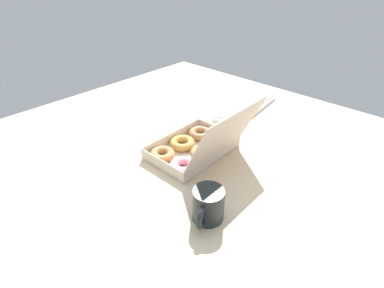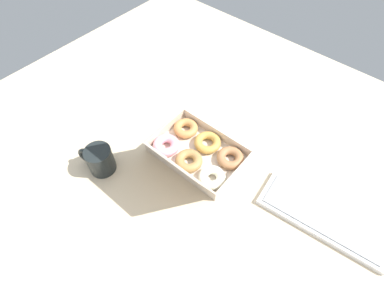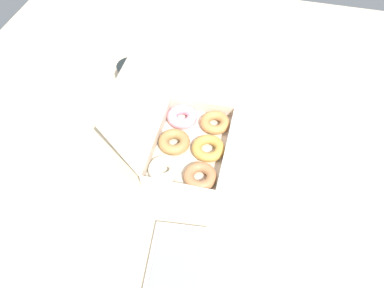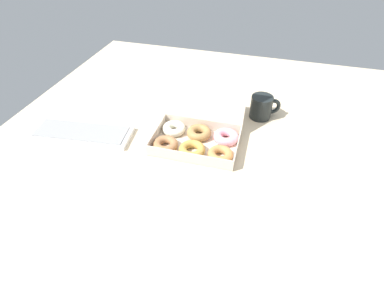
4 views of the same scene
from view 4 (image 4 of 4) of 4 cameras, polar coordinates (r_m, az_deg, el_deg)
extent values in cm
cube|color=beige|center=(120.86, 3.83, -0.06)|extent=(180.00, 180.00, 2.00)
cube|color=beige|center=(118.63, 0.75, -0.10)|extent=(33.32, 22.70, 0.40)
cube|color=beige|center=(121.24, -6.74, 2.08)|extent=(0.67, 22.31, 4.54)
cube|color=beige|center=(115.08, 8.65, -0.50)|extent=(0.67, 22.31, 4.54)
cube|color=beige|center=(109.00, -0.68, -2.64)|extent=(32.26, 0.79, 4.54)
cube|color=beige|center=(125.57, 2.01, 3.85)|extent=(32.26, 0.79, 4.54)
cube|color=beige|center=(122.97, 2.69, 9.83)|extent=(33.17, 10.23, 20.36)
torus|color=#AF774C|center=(116.12, -5.08, -0.10)|extent=(10.87, 10.87, 3.13)
torus|color=gold|center=(113.38, 0.01, -1.07)|extent=(11.42, 11.42, 3.03)
torus|color=tan|center=(111.74, 5.42, -2.00)|extent=(11.37, 11.37, 3.12)
torus|color=white|center=(124.13, -3.44, 2.97)|extent=(13.47, 13.47, 3.30)
torus|color=#A97E47|center=(121.59, 1.36, 2.15)|extent=(10.00, 10.00, 3.34)
torus|color=pink|center=(120.17, 6.48, 1.35)|extent=(12.33, 12.33, 3.46)
cube|color=white|center=(131.26, -20.25, 1.91)|extent=(42.13, 18.67, 1.80)
cube|color=#9A9A9A|center=(130.63, -20.36, 2.29)|extent=(38.63, 16.05, 0.40)
cylinder|color=black|center=(135.28, 13.02, 6.88)|extent=(9.38, 9.38, 10.17)
torus|color=black|center=(136.87, 15.04, 6.92)|extent=(7.50, 4.23, 7.39)
cylinder|color=black|center=(133.61, 13.22, 8.05)|extent=(8.26, 8.26, 0.61)
cube|color=white|center=(107.84, -11.16, -6.07)|extent=(12.35, 11.37, 0.15)
camera|label=1|loc=(1.63, 38.69, 28.98)|focal=28.00mm
camera|label=2|loc=(1.54, -12.58, 44.92)|focal=28.00mm
camera|label=3|loc=(1.18, -49.02, 37.83)|focal=35.00mm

